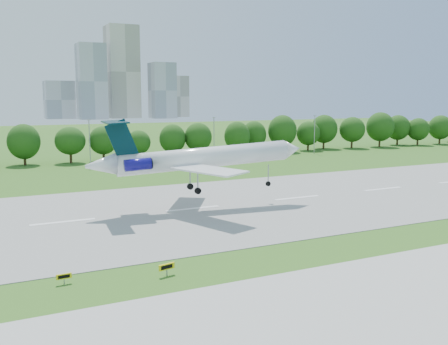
% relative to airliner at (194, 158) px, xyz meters
% --- Properties ---
extents(ground, '(600.00, 600.00, 0.00)m').
position_rel_airliner_xyz_m(ground, '(-20.40, -25.16, -8.23)').
color(ground, '#295817').
rests_on(ground, ground).
extents(runway, '(400.00, 45.00, 0.08)m').
position_rel_airliner_xyz_m(runway, '(-20.40, -0.16, -8.19)').
color(runway, gray).
rests_on(runway, ground).
extents(tree_line, '(288.40, 8.40, 10.40)m').
position_rel_airliner_xyz_m(tree_line, '(-20.40, 66.84, -2.05)').
color(tree_line, '#382314').
rests_on(tree_line, ground).
extents(light_poles, '(175.90, 0.25, 12.19)m').
position_rel_airliner_xyz_m(light_poles, '(-22.90, 56.84, -1.89)').
color(light_poles, gray).
rests_on(light_poles, ground).
extents(skyline, '(127.00, 52.00, 80.00)m').
position_rel_airliner_xyz_m(skyline, '(79.76, 365.45, 22.23)').
color(skyline, '#B2B2B7').
rests_on(skyline, ground).
extents(airliner, '(35.87, 26.00, 11.83)m').
position_rel_airliner_xyz_m(airliner, '(0.00, 0.00, 0.00)').
color(airliner, white).
rests_on(airliner, ground).
extents(taxi_sign_centre, '(1.45, 0.26, 1.02)m').
position_rel_airliner_xyz_m(taxi_sign_centre, '(-23.81, -24.93, -7.48)').
color(taxi_sign_centre, gray).
rests_on(taxi_sign_centre, ground).
extents(taxi_sign_right, '(1.76, 0.59, 1.23)m').
position_rel_airliner_xyz_m(taxi_sign_right, '(-14.22, -27.03, -7.32)').
color(taxi_sign_right, gray).
rests_on(taxi_sign_right, ground).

